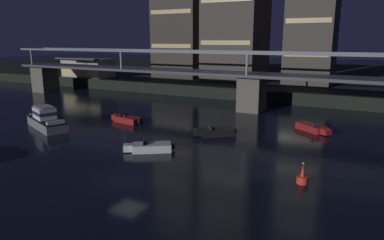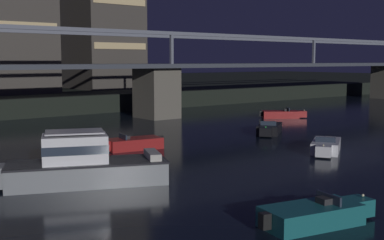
# 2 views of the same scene
# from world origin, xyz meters

# --- Properties ---
(far_riverbank) EXTENTS (240.00, 80.00, 2.20)m
(far_riverbank) POSITION_xyz_m (0.00, 80.08, 1.10)
(far_riverbank) COLOR black
(far_riverbank) RESTS_ON ground
(river_bridge) EXTENTS (99.95, 6.40, 9.38)m
(river_bridge) POSITION_xyz_m (0.00, 32.08, 4.57)
(river_bridge) COLOR #605B51
(river_bridge) RESTS_ON ground
(cabin_cruiser_near_left) EXTENTS (9.22, 5.62, 2.79)m
(cabin_cruiser_near_left) POSITION_xyz_m (-20.15, 9.19, 1.05)
(cabin_cruiser_near_left) COLOR gray
(cabin_cruiser_near_left) RESTS_ON ground
(speedboat_near_center) EXTENTS (4.71, 3.96, 1.16)m
(speedboat_near_center) POSITION_xyz_m (0.86, 15.83, 0.41)
(speedboat_near_center) COLOR black
(speedboat_near_center) RESTS_ON ground
(speedboat_near_right) EXTENTS (5.23, 2.37, 1.16)m
(speedboat_near_right) POSITION_xyz_m (-12.75, 16.49, 0.41)
(speedboat_near_right) COLOR maroon
(speedboat_near_right) RESTS_ON ground
(speedboat_mid_left) EXTENTS (4.67, 4.03, 1.16)m
(speedboat_mid_left) POSITION_xyz_m (10.84, 23.25, 0.41)
(speedboat_mid_left) COLOR maroon
(speedboat_mid_left) RESTS_ON ground
(speedboat_mid_center) EXTENTS (5.22, 2.55, 1.16)m
(speedboat_mid_center) POSITION_xyz_m (-15.82, -2.30, 0.41)
(speedboat_mid_center) COLOR #196066
(speedboat_mid_center) RESTS_ON ground
(speedboat_mid_right) EXTENTS (4.79, 3.80, 1.16)m
(speedboat_mid_right) POSITION_xyz_m (-2.66, 7.17, 0.41)
(speedboat_mid_right) COLOR silver
(speedboat_mid_right) RESTS_ON ground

